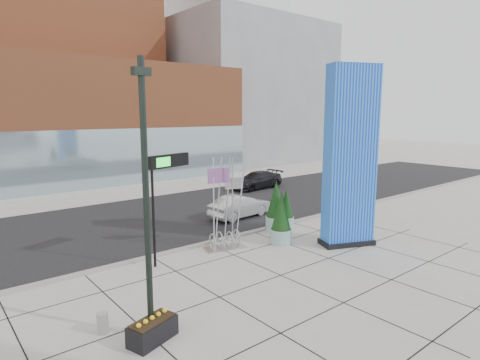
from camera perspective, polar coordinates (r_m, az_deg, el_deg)
ground at (r=16.40m, az=0.72°, el=-13.22°), size 160.00×160.00×0.00m
street_asphalt at (r=24.51m, az=-14.54°, el=-5.77°), size 80.00×12.00×0.02m
curb_edge at (r=19.42m, az=-6.98°, el=-9.43°), size 80.00×0.30×0.12m
tower_podium at (r=40.06m, az=-23.91°, el=7.49°), size 34.00×10.00×11.00m
tower_glass_front at (r=35.66m, az=-21.52°, el=2.65°), size 34.00×0.60×5.00m
building_grey_parking at (r=56.43m, az=0.10°, el=12.19°), size 20.00×18.00×18.00m
blue_pylon at (r=19.66m, az=15.39°, el=2.73°), size 2.81×2.07×8.56m
lamp_post at (r=11.32m, az=-13.04°, el=-6.90°), size 0.50×0.43×7.78m
public_art_sculpture at (r=18.99m, az=-2.14°, el=-6.35°), size 2.11×1.41×4.38m
concrete_bollard at (r=12.97m, az=-18.95°, el=-18.69°), size 0.32×0.32×0.63m
overhead_street_sign at (r=16.84m, az=-10.04°, el=1.29°), size 2.15×0.76×4.63m
round_planter_east at (r=22.48m, az=6.56°, el=-4.16°), size 0.89×0.89×2.22m
round_planter_mid at (r=21.88m, az=5.13°, el=-3.81°), size 1.11×1.11×2.77m
round_planter_west at (r=19.70m, az=5.87°, el=-5.55°), size 1.05×1.05×2.62m
box_planter_north at (r=12.23m, az=-12.33°, el=-20.02°), size 1.53×1.08×0.76m
car_silver_mid at (r=24.56m, az=0.01°, el=-3.80°), size 4.28×1.86×1.37m
car_dark_east at (r=33.98m, az=2.42°, el=-0.04°), size 5.02×2.30×1.42m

